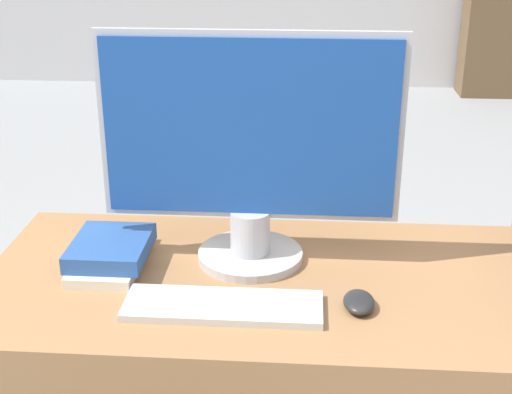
% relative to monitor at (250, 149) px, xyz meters
% --- Properties ---
extents(monitor, '(0.66, 0.24, 0.52)m').
position_rel_monitor_xyz_m(monitor, '(0.00, 0.00, 0.00)').
color(monitor, '#B7B7BC').
rests_on(monitor, desk).
extents(keyboard, '(0.40, 0.13, 0.02)m').
position_rel_monitor_xyz_m(keyboard, '(-0.04, -0.23, -0.26)').
color(keyboard, silver).
rests_on(keyboard, desk).
extents(mouse, '(0.06, 0.09, 0.03)m').
position_rel_monitor_xyz_m(mouse, '(0.24, -0.20, -0.25)').
color(mouse, '#262626').
rests_on(mouse, desk).
extents(book_stack, '(0.17, 0.26, 0.06)m').
position_rel_monitor_xyz_m(book_stack, '(-0.31, -0.05, -0.24)').
color(book_stack, silver).
rests_on(book_stack, desk).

